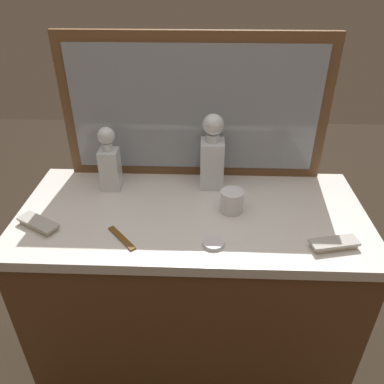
{
  "coord_description": "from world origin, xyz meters",
  "views": [
    {
      "loc": [
        0.04,
        -1.11,
        1.63
      ],
      "look_at": [
        0.0,
        0.0,
        0.93
      ],
      "focal_mm": 35.49,
      "sensor_mm": 36.0,
      "label": 1
    }
  ],
  "objects_px": {
    "crystal_decanter_rear": "(212,158)",
    "silver_brush_front": "(38,224)",
    "crystal_decanter_far_right": "(110,165)",
    "tortoiseshell_comb": "(122,238)",
    "crystal_tumbler_rear": "(232,202)",
    "silver_brush_rear": "(334,244)",
    "porcelain_dish": "(213,243)"
  },
  "relations": [
    {
      "from": "silver_brush_front",
      "to": "tortoiseshell_comb",
      "type": "bearing_deg",
      "value": -10.3
    },
    {
      "from": "crystal_decanter_far_right",
      "to": "porcelain_dish",
      "type": "height_order",
      "value": "crystal_decanter_far_right"
    },
    {
      "from": "crystal_tumbler_rear",
      "to": "silver_brush_rear",
      "type": "height_order",
      "value": "crystal_tumbler_rear"
    },
    {
      "from": "crystal_tumbler_rear",
      "to": "crystal_decanter_rear",
      "type": "bearing_deg",
      "value": 112.07
    },
    {
      "from": "silver_brush_rear",
      "to": "crystal_decanter_rear",
      "type": "bearing_deg",
      "value": 136.46
    },
    {
      "from": "crystal_tumbler_rear",
      "to": "porcelain_dish",
      "type": "relative_size",
      "value": 1.16
    },
    {
      "from": "crystal_tumbler_rear",
      "to": "tortoiseshell_comb",
      "type": "height_order",
      "value": "crystal_tumbler_rear"
    },
    {
      "from": "crystal_tumbler_rear",
      "to": "crystal_decanter_far_right",
      "type": "bearing_deg",
      "value": 162.68
    },
    {
      "from": "tortoiseshell_comb",
      "to": "silver_brush_rear",
      "type": "bearing_deg",
      "value": -1.31
    },
    {
      "from": "tortoiseshell_comb",
      "to": "crystal_decanter_far_right",
      "type": "bearing_deg",
      "value": 107.19
    },
    {
      "from": "crystal_decanter_far_right",
      "to": "tortoiseshell_comb",
      "type": "height_order",
      "value": "crystal_decanter_far_right"
    },
    {
      "from": "silver_brush_front",
      "to": "porcelain_dish",
      "type": "distance_m",
      "value": 0.59
    },
    {
      "from": "crystal_decanter_far_right",
      "to": "silver_brush_rear",
      "type": "bearing_deg",
      "value": -23.32
    },
    {
      "from": "crystal_decanter_rear",
      "to": "silver_brush_front",
      "type": "bearing_deg",
      "value": -153.23
    },
    {
      "from": "crystal_decanter_far_right",
      "to": "silver_brush_rear",
      "type": "distance_m",
      "value": 0.84
    },
    {
      "from": "silver_brush_front",
      "to": "crystal_decanter_far_right",
      "type": "bearing_deg",
      "value": 53.86
    },
    {
      "from": "silver_brush_rear",
      "to": "tortoiseshell_comb",
      "type": "height_order",
      "value": "silver_brush_rear"
    },
    {
      "from": "silver_brush_rear",
      "to": "tortoiseshell_comb",
      "type": "distance_m",
      "value": 0.67
    },
    {
      "from": "crystal_decanter_far_right",
      "to": "tortoiseshell_comb",
      "type": "xyz_separation_m",
      "value": [
        0.1,
        -0.32,
        -0.1
      ]
    },
    {
      "from": "crystal_decanter_rear",
      "to": "crystal_decanter_far_right",
      "type": "bearing_deg",
      "value": -175.61
    },
    {
      "from": "silver_brush_front",
      "to": "silver_brush_rear",
      "type": "xyz_separation_m",
      "value": [
        0.96,
        -0.07,
        -0.0
      ]
    },
    {
      "from": "crystal_decanter_far_right",
      "to": "silver_brush_rear",
      "type": "xyz_separation_m",
      "value": [
        0.77,
        -0.33,
        -0.09
      ]
    },
    {
      "from": "crystal_decanter_rear",
      "to": "porcelain_dish",
      "type": "distance_m",
      "value": 0.38
    },
    {
      "from": "crystal_tumbler_rear",
      "to": "silver_brush_rear",
      "type": "distance_m",
      "value": 0.36
    },
    {
      "from": "crystal_decanter_rear",
      "to": "tortoiseshell_comb",
      "type": "height_order",
      "value": "crystal_decanter_rear"
    },
    {
      "from": "crystal_decanter_rear",
      "to": "silver_brush_rear",
      "type": "height_order",
      "value": "crystal_decanter_rear"
    },
    {
      "from": "silver_brush_rear",
      "to": "porcelain_dish",
      "type": "xyz_separation_m",
      "value": [
        -0.38,
        -0.0,
        -0.01
      ]
    },
    {
      "from": "silver_brush_rear",
      "to": "tortoiseshell_comb",
      "type": "xyz_separation_m",
      "value": [
        -0.67,
        0.02,
        -0.01
      ]
    },
    {
      "from": "crystal_decanter_far_right",
      "to": "crystal_tumbler_rear",
      "type": "distance_m",
      "value": 0.49
    },
    {
      "from": "silver_brush_rear",
      "to": "silver_brush_front",
      "type": "bearing_deg",
      "value": 175.95
    },
    {
      "from": "silver_brush_front",
      "to": "porcelain_dish",
      "type": "xyz_separation_m",
      "value": [
        0.59,
        -0.07,
        -0.01
      ]
    },
    {
      "from": "crystal_tumbler_rear",
      "to": "tortoiseshell_comb",
      "type": "distance_m",
      "value": 0.4
    }
  ]
}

